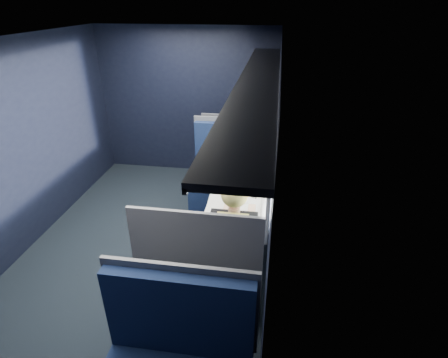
# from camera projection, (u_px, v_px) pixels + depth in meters

# --- Properties ---
(ground) EXTENTS (2.80, 4.20, 0.01)m
(ground) POSITION_uv_depth(u_px,v_px,m) (151.00, 244.00, 4.22)
(ground) COLOR black
(room_shell) EXTENTS (3.00, 4.40, 2.40)m
(room_shell) POSITION_uv_depth(u_px,v_px,m) (138.00, 127.00, 3.53)
(room_shell) COLOR black
(room_shell) RESTS_ON ground
(table) EXTENTS (0.62, 1.00, 0.74)m
(table) POSITION_uv_depth(u_px,v_px,m) (236.00, 203.00, 3.78)
(table) COLOR #54565E
(table) RESTS_ON ground
(seat_bay_near) EXTENTS (1.04, 0.62, 1.26)m
(seat_bay_near) POSITION_uv_depth(u_px,v_px,m) (229.00, 184.00, 4.68)
(seat_bay_near) COLOR #0C1737
(seat_bay_near) RESTS_ON ground
(seat_bay_far) EXTENTS (1.04, 0.62, 1.26)m
(seat_bay_far) POSITION_uv_depth(u_px,v_px,m) (204.00, 275.00, 3.15)
(seat_bay_far) COLOR #0C1737
(seat_bay_far) RESTS_ON ground
(seat_row_front) EXTENTS (1.04, 0.51, 1.16)m
(seat_row_front) POSITION_uv_depth(u_px,v_px,m) (238.00, 157.00, 5.49)
(seat_row_front) COLOR #0C1737
(seat_row_front) RESTS_ON ground
(man) EXTENTS (0.53, 0.56, 1.32)m
(man) POSITION_uv_depth(u_px,v_px,m) (248.00, 171.00, 4.35)
(man) COLOR black
(man) RESTS_ON ground
(woman) EXTENTS (0.53, 0.56, 1.32)m
(woman) POSITION_uv_depth(u_px,v_px,m) (234.00, 239.00, 3.12)
(woman) COLOR black
(woman) RESTS_ON ground
(papers) EXTENTS (0.58, 0.82, 0.01)m
(papers) POSITION_uv_depth(u_px,v_px,m) (235.00, 196.00, 3.76)
(papers) COLOR white
(papers) RESTS_ON table
(laptop) EXTENTS (0.32, 0.36, 0.23)m
(laptop) POSITION_uv_depth(u_px,v_px,m) (257.00, 186.00, 3.83)
(laptop) COLOR silver
(laptop) RESTS_ON table
(bottle_small) EXTENTS (0.07, 0.07, 0.24)m
(bottle_small) POSITION_uv_depth(u_px,v_px,m) (264.00, 175.00, 3.97)
(bottle_small) COLOR silver
(bottle_small) RESTS_ON table
(cup) EXTENTS (0.07, 0.07, 0.09)m
(cup) POSITION_uv_depth(u_px,v_px,m) (266.00, 177.00, 4.06)
(cup) COLOR white
(cup) RESTS_ON table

